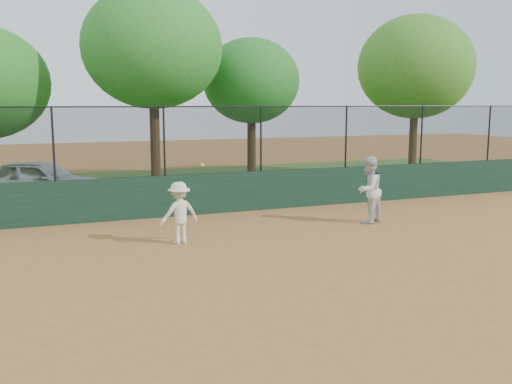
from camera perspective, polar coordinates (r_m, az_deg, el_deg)
name	(u,v)px	position (r m, az deg, el deg)	size (l,w,h in m)	color
ground	(260,270)	(11.43, 0.42, -7.77)	(80.00, 80.00, 0.00)	#A16733
back_wall	(182,195)	(16.87, -7.38, -0.33)	(26.00, 0.20, 1.20)	#173323
grass_strip	(143,188)	(22.75, -11.19, 0.43)	(36.00, 12.00, 0.01)	#2D541A
parked_car	(41,181)	(20.11, -20.75, 1.01)	(1.71, 4.26, 1.45)	#B1B7BB
player_second	(368,190)	(15.94, 11.18, 0.22)	(0.90, 0.70, 1.84)	silver
player_main	(179,213)	(13.49, -7.67, -2.08)	(1.03, 0.75, 1.91)	beige
fence_assembly	(180,140)	(16.68, -7.58, 5.22)	(26.00, 0.06, 2.00)	black
tree_2	(153,48)	(21.39, -10.30, 13.99)	(5.07, 4.61, 7.44)	#442D18
tree_3	(251,81)	(24.16, -0.46, 11.02)	(4.09, 3.72, 5.96)	#3D2714
tree_4	(416,67)	(26.07, 15.71, 11.92)	(5.13, 4.66, 7.03)	#4D321B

